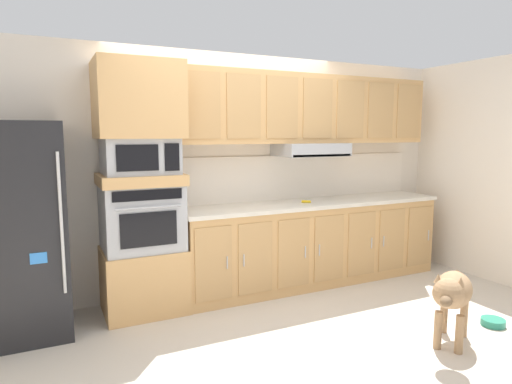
{
  "coord_description": "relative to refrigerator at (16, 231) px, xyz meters",
  "views": [
    {
      "loc": [
        -1.78,
        -3.32,
        1.66
      ],
      "look_at": [
        0.09,
        0.55,
        1.09
      ],
      "focal_mm": 30.97,
      "sensor_mm": 36.0,
      "label": 1
    }
  ],
  "objects": [
    {
      "name": "ground_plane",
      "position": [
        2.01,
        -0.68,
        -0.88
      ],
      "size": [
        9.6,
        9.6,
        0.0
      ],
      "primitive_type": "plane",
      "color": "beige"
    },
    {
      "name": "back_kitchen_wall",
      "position": [
        2.01,
        0.43,
        0.37
      ],
      "size": [
        6.2,
        0.12,
        2.5
      ],
      "primitive_type": "cube",
      "color": "silver",
      "rests_on": "ground"
    },
    {
      "name": "side_panel_right",
      "position": [
        4.81,
        -0.68,
        0.37
      ],
      "size": [
        0.12,
        7.1,
        2.5
      ],
      "primitive_type": "cube",
      "color": "white",
      "rests_on": "ground"
    },
    {
      "name": "refrigerator",
      "position": [
        0.0,
        0.0,
        0.0
      ],
      "size": [
        0.76,
        0.73,
        1.76
      ],
      "color": "black",
      "rests_on": "ground"
    },
    {
      "name": "oven_base_cabinet",
      "position": [
        1.02,
        0.07,
        -0.58
      ],
      "size": [
        0.74,
        0.62,
        0.6
      ],
      "primitive_type": "cube",
      "color": "tan",
      "rests_on": "ground"
    },
    {
      "name": "built_in_oven",
      "position": [
        1.02,
        0.07,
        0.02
      ],
      "size": [
        0.7,
        0.62,
        0.6
      ],
      "color": "#A8AAAF",
      "rests_on": "oven_base_cabinet"
    },
    {
      "name": "appliance_mid_shelf",
      "position": [
        1.02,
        0.07,
        0.37
      ],
      "size": [
        0.74,
        0.62,
        0.1
      ],
      "primitive_type": "cube",
      "color": "tan",
      "rests_on": "built_in_oven"
    },
    {
      "name": "microwave",
      "position": [
        1.02,
        0.07,
        0.58
      ],
      "size": [
        0.64,
        0.54,
        0.32
      ],
      "color": "#A8AAAF",
      "rests_on": "appliance_mid_shelf"
    },
    {
      "name": "appliance_upper_cabinet",
      "position": [
        1.02,
        0.07,
        1.08
      ],
      "size": [
        0.74,
        0.62,
        0.68
      ],
      "primitive_type": "cube",
      "color": "tan",
      "rests_on": "microwave"
    },
    {
      "name": "lower_cabinet_run",
      "position": [
        2.91,
        0.07,
        -0.44
      ],
      "size": [
        3.03,
        0.63,
        0.88
      ],
      "color": "tan",
      "rests_on": "ground"
    },
    {
      "name": "countertop_slab",
      "position": [
        2.91,
        0.07,
        0.02
      ],
      "size": [
        3.07,
        0.64,
        0.04
      ],
      "primitive_type": "cube",
      "color": "silver",
      "rests_on": "lower_cabinet_run"
    },
    {
      "name": "backsplash_panel",
      "position": [
        2.91,
        0.36,
        0.29
      ],
      "size": [
        3.07,
        0.02,
        0.5
      ],
      "primitive_type": "cube",
      "color": "white",
      "rests_on": "countertop_slab"
    },
    {
      "name": "upper_cabinet_with_hood",
      "position": [
        2.91,
        0.19,
        1.02
      ],
      "size": [
        3.03,
        0.48,
        0.88
      ],
      "color": "tan",
      "rests_on": "backsplash_panel"
    },
    {
      "name": "screwdriver",
      "position": [
        2.78,
        0.03,
        0.05
      ],
      "size": [
        0.16,
        0.17,
        0.03
      ],
      "color": "yellow",
      "rests_on": "countertop_slab"
    },
    {
      "name": "dog",
      "position": [
        3.04,
        -1.7,
        -0.45
      ],
      "size": [
        0.78,
        0.57,
        0.65
      ],
      "rotation": [
        0.0,
        0.0,
        -2.55
      ],
      "color": "#997551",
      "rests_on": "ground"
    },
    {
      "name": "dog_food_bowl",
      "position": [
        3.69,
        -1.6,
        -0.85
      ],
      "size": [
        0.2,
        0.2,
        0.06
      ],
      "color": "#267F66",
      "rests_on": "ground"
    }
  ]
}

